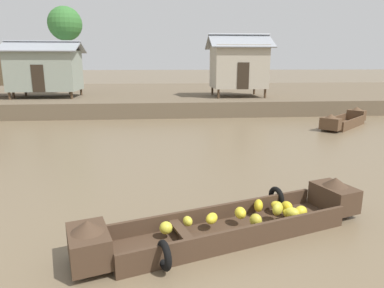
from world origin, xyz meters
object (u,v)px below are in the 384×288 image
(banana_boat, at_px, (232,222))
(stilt_house_mid_right, at_px, (238,66))
(stilt_house_mid_left, at_px, (45,69))
(palm_tree_near, at_px, (65,24))
(fishing_skiff_distant, at_px, (344,121))

(banana_boat, distance_m, stilt_house_mid_right, 19.44)
(stilt_house_mid_left, bearing_deg, palm_tree_near, 62.29)
(banana_boat, height_order, fishing_skiff_distant, fishing_skiff_distant)
(banana_boat, relative_size, stilt_house_mid_right, 1.39)
(stilt_house_mid_right, xyz_separation_m, palm_tree_near, (-12.62, 2.65, 3.00))
(banana_boat, relative_size, stilt_house_mid_left, 1.19)
(palm_tree_near, bearing_deg, stilt_house_mid_right, -11.87)
(banana_boat, distance_m, fishing_skiff_distant, 14.24)
(banana_boat, xyz_separation_m, stilt_house_mid_right, (4.22, 18.75, 2.90))
(palm_tree_near, bearing_deg, fishing_skiff_distant, -30.59)
(fishing_skiff_distant, relative_size, stilt_house_mid_right, 0.89)
(banana_boat, bearing_deg, stilt_house_mid_left, 116.13)
(banana_boat, relative_size, fishing_skiff_distant, 1.55)
(stilt_house_mid_left, xyz_separation_m, palm_tree_near, (1.09, 2.07, 3.25))
(banana_boat, distance_m, stilt_house_mid_left, 21.69)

